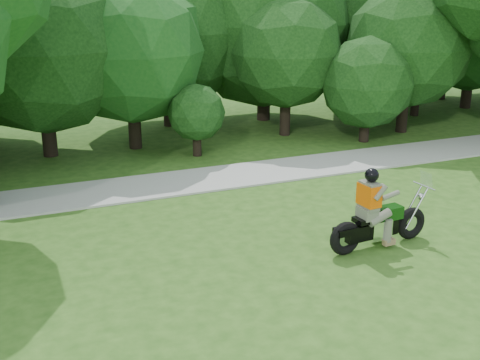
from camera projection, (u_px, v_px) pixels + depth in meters
ground at (447, 282)px, 12.08m from camera, size 100.00×100.00×0.00m
walkway at (276, 170)px, 19.09m from camera, size 60.00×2.20×0.06m
tree_line at (224, 35)px, 23.99m from camera, size 38.08×12.00×7.73m
chopper_motorcycle at (375, 219)px, 13.44m from camera, size 2.67×0.77×1.91m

